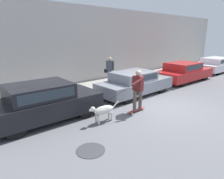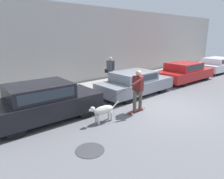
{
  "view_description": "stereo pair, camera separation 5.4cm",
  "coord_description": "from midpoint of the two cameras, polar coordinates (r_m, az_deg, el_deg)",
  "views": [
    {
      "loc": [
        -6.86,
        -4.58,
        3.0
      ],
      "look_at": [
        -1.96,
        1.01,
        0.95
      ],
      "focal_mm": 32.0,
      "sensor_mm": 36.0,
      "label": 1
    },
    {
      "loc": [
        -6.82,
        -4.61,
        3.0
      ],
      "look_at": [
        -1.96,
        1.01,
        0.95
      ],
      "focal_mm": 32.0,
      "sensor_mm": 36.0,
      "label": 2
    }
  ],
  "objects": [
    {
      "name": "parked_car_2",
      "position": [
        14.07,
        19.65,
        4.72
      ],
      "size": [
        4.4,
        1.96,
        1.24
      ],
      "rotation": [
        0.0,
        0.0,
        -0.03
      ],
      "color": "black",
      "rests_on": "ground_plane"
    },
    {
      "name": "ground_plane",
      "position": [
        8.77,
        14.0,
        -5.06
      ],
      "size": [
        36.0,
        36.0,
        0.0
      ],
      "primitive_type": "plane",
      "color": "slate"
    },
    {
      "name": "parked_car_1",
      "position": [
        10.26,
        6.4,
        1.8
      ],
      "size": [
        4.21,
        1.7,
        1.22
      ],
      "rotation": [
        0.0,
        0.0,
        0.01
      ],
      "color": "black",
      "rests_on": "ground_plane"
    },
    {
      "name": "pedestrian_with_bag",
      "position": [
        12.08,
        -0.77,
        5.96
      ],
      "size": [
        0.3,
        0.7,
        1.56
      ],
      "rotation": [
        0.0,
        0.0,
        0.24
      ],
      "color": "#3D4760",
      "rests_on": "sidewalk_curb"
    },
    {
      "name": "back_wall",
      "position": [
        12.51,
        -8.23,
        12.2
      ],
      "size": [
        32.0,
        0.3,
        4.66
      ],
      "color": "#B2ADA8",
      "rests_on": "ground_plane"
    },
    {
      "name": "dog",
      "position": [
        7.03,
        -2.77,
        -5.98
      ],
      "size": [
        1.28,
        0.33,
        0.67
      ],
      "rotation": [
        0.0,
        0.0,
        3.09
      ],
      "color": "beige",
      "rests_on": "ground_plane"
    },
    {
      "name": "fire_hydrant",
      "position": [
        12.56,
        10.98,
        3.07
      ],
      "size": [
        0.18,
        0.18,
        0.72
      ],
      "color": "#4C5156",
      "rests_on": "ground_plane"
    },
    {
      "name": "parked_car_0",
      "position": [
        7.55,
        -19.2,
        -3.47
      ],
      "size": [
        3.98,
        1.9,
        1.36
      ],
      "rotation": [
        0.0,
        0.0,
        -0.03
      ],
      "color": "black",
      "rests_on": "ground_plane"
    },
    {
      "name": "parked_car_3",
      "position": [
        18.77,
        27.6,
        6.28
      ],
      "size": [
        4.38,
        1.9,
        1.18
      ],
      "rotation": [
        0.0,
        0.0,
        -0.04
      ],
      "color": "black",
      "rests_on": "ground_plane"
    },
    {
      "name": "sidewalk_curb",
      "position": [
        11.68,
        -3.91,
        0.89
      ],
      "size": [
        30.0,
        2.55,
        0.15
      ],
      "color": "gray",
      "rests_on": "ground_plane"
    },
    {
      "name": "skateboarder",
      "position": [
        7.86,
        7.16,
        0.28
      ],
      "size": [
        2.51,
        0.58,
        1.68
      ],
      "rotation": [
        0.0,
        0.0,
        3.16
      ],
      "color": "beige",
      "rests_on": "ground_plane"
    },
    {
      "name": "manhole_cover",
      "position": [
        5.61,
        -6.39,
        -16.88
      ],
      "size": [
        0.78,
        0.78,
        0.01
      ],
      "color": "#38383D",
      "rests_on": "ground_plane"
    }
  ]
}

